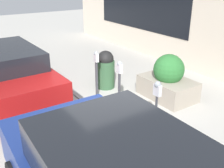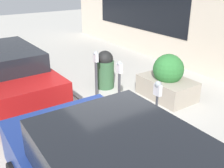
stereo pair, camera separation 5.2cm
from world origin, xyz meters
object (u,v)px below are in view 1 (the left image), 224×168
(parking_meter_middle, at_px, (96,69))
(trash_bin, at_px, (106,69))
(parking_meter_second, at_px, (119,80))
(parked_car_middle, at_px, (7,71))
(planter_box, at_px, (168,81))
(parking_meter_nearest, at_px, (157,96))

(parking_meter_middle, relative_size, trash_bin, 1.14)
(parking_meter_middle, bearing_deg, trash_bin, -55.06)
(parking_meter_second, relative_size, trash_bin, 1.17)
(parking_meter_middle, distance_m, parked_car_middle, 2.53)
(parking_meter_second, relative_size, planter_box, 0.89)
(parking_meter_nearest, relative_size, parking_meter_middle, 0.96)
(parking_meter_nearest, bearing_deg, parking_meter_middle, -0.24)
(parking_meter_second, distance_m, parking_meter_middle, 1.20)
(parked_car_middle, xyz_separation_m, trash_bin, (-1.01, -2.66, -0.18))
(parking_meter_middle, height_order, planter_box, parking_meter_middle)
(parking_meter_nearest, relative_size, parking_meter_second, 0.93)
(planter_box, bearing_deg, trash_bin, 33.83)
(parking_meter_nearest, distance_m, parking_meter_middle, 2.48)
(parking_meter_middle, relative_size, planter_box, 0.86)
(planter_box, distance_m, parked_car_middle, 4.55)
(planter_box, bearing_deg, parking_meter_second, 89.51)
(parking_meter_nearest, xyz_separation_m, parking_meter_middle, (2.47, -0.01, -0.14))
(parking_meter_middle, xyz_separation_m, planter_box, (-1.21, -1.62, -0.31))
(parked_car_middle, distance_m, trash_bin, 2.85)
(parking_meter_nearest, xyz_separation_m, parking_meter_second, (1.28, 0.05, -0.06))
(planter_box, relative_size, trash_bin, 1.32)
(parking_meter_nearest, height_order, parking_meter_second, parking_meter_second)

